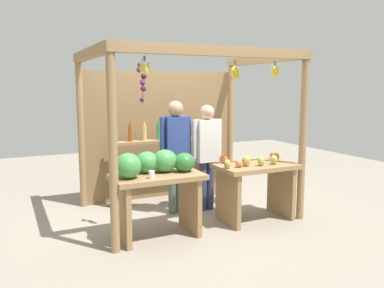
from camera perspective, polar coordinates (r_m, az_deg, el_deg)
ground_plane at (r=5.92m, az=-0.81°, el=-9.77°), size 12.00×12.00×0.00m
market_stall at (r=6.03m, az=-2.51°, el=3.79°), size 2.75×2.01×2.31m
fruit_counter_left at (r=4.83m, az=-5.33°, el=-4.92°), size 1.11×0.65×1.08m
fruit_counter_right at (r=5.52m, az=9.14°, el=-5.06°), size 1.11×0.64×0.93m
bottle_shelf_unit at (r=6.36m, az=-3.87°, el=-1.08°), size 1.76×0.22×1.34m
vendor_man at (r=5.66m, az=-2.37°, el=-0.37°), size 0.48×0.22×1.64m
vendor_woman at (r=5.82m, az=2.16°, el=-0.58°), size 0.48×0.21×1.57m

